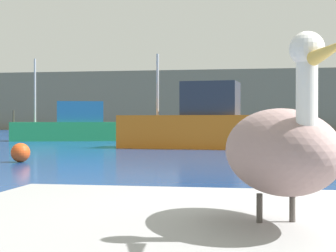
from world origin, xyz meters
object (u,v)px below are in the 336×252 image
pelican (280,149)px  fishing_boat_green (73,127)px  fishing_boat_orange (210,125)px  mooring_buoy (20,153)px

pelican → fishing_boat_green: bearing=-175.6°
pelican → fishing_boat_orange: size_ratio=0.16×
fishing_boat_orange → fishing_boat_green: bearing=-34.2°
fishing_boat_green → fishing_boat_orange: size_ratio=0.88×
pelican → fishing_boat_orange: bearing=169.3°
pelican → mooring_buoy: size_ratio=2.33×
mooring_buoy → fishing_boat_orange: bearing=61.5°
fishing_boat_green → pelican: bearing=93.3°
pelican → fishing_boat_green: (-11.35, 28.85, -0.26)m
fishing_boat_green → mooring_buoy: fishing_boat_green is taller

